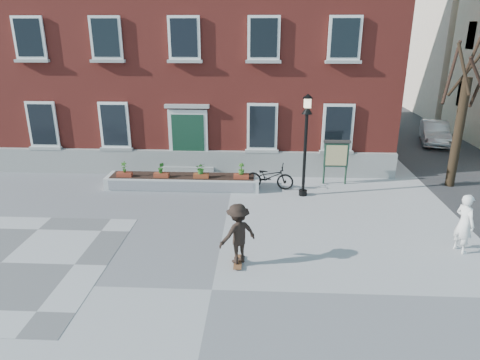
# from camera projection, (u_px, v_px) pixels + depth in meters

# --- Properties ---
(ground) EXTENTS (100.00, 100.00, 0.00)m
(ground) POSITION_uv_depth(u_px,v_px,m) (212.00, 290.00, 10.63)
(ground) COLOR #9A9B9D
(ground) RESTS_ON ground
(checker_patch) EXTENTS (6.00, 6.00, 0.01)m
(checker_patch) POSITION_uv_depth(u_px,v_px,m) (1.00, 263.00, 11.86)
(checker_patch) COLOR #5C5C5F
(checker_patch) RESTS_ON ground
(bicycle) EXTENTS (2.03, 0.92, 1.03)m
(bicycle) POSITION_uv_depth(u_px,v_px,m) (269.00, 177.00, 17.22)
(bicycle) COLOR black
(bicycle) RESTS_ON ground
(parked_car) EXTENTS (2.24, 4.04, 1.26)m
(parked_car) POSITION_uv_depth(u_px,v_px,m) (435.00, 132.00, 24.11)
(parked_car) COLOR silver
(parked_car) RESTS_ON ground
(bystander) EXTENTS (0.62, 0.75, 1.76)m
(bystander) POSITION_uv_depth(u_px,v_px,m) (464.00, 223.00, 12.21)
(bystander) COLOR white
(bystander) RESTS_ON ground
(brick_building) EXTENTS (18.40, 10.85, 12.60)m
(brick_building) POSITION_uv_depth(u_px,v_px,m) (201.00, 26.00, 21.79)
(brick_building) COLOR maroon
(brick_building) RESTS_ON ground
(planter_assembly) EXTENTS (6.20, 1.12, 1.15)m
(planter_assembly) POSITION_uv_depth(u_px,v_px,m) (183.00, 181.00, 17.38)
(planter_assembly) COLOR silver
(planter_assembly) RESTS_ON ground
(bare_tree) EXTENTS (1.83, 1.83, 6.16)m
(bare_tree) POSITION_uv_depth(u_px,v_px,m) (461.00, 119.00, 16.81)
(bare_tree) COLOR black
(bare_tree) RESTS_ON ground
(lamp_post) EXTENTS (0.40, 0.40, 3.93)m
(lamp_post) POSITION_uv_depth(u_px,v_px,m) (306.00, 131.00, 15.87)
(lamp_post) COLOR black
(lamp_post) RESTS_ON ground
(notice_board) EXTENTS (1.10, 0.16, 1.87)m
(notice_board) POSITION_uv_depth(u_px,v_px,m) (336.00, 155.00, 17.52)
(notice_board) COLOR #172E20
(notice_board) RESTS_ON ground
(skateboarder) EXTENTS (1.26, 1.14, 1.78)m
(skateboarder) POSITION_uv_depth(u_px,v_px,m) (238.00, 234.00, 11.50)
(skateboarder) COLOR brown
(skateboarder) RESTS_ON ground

